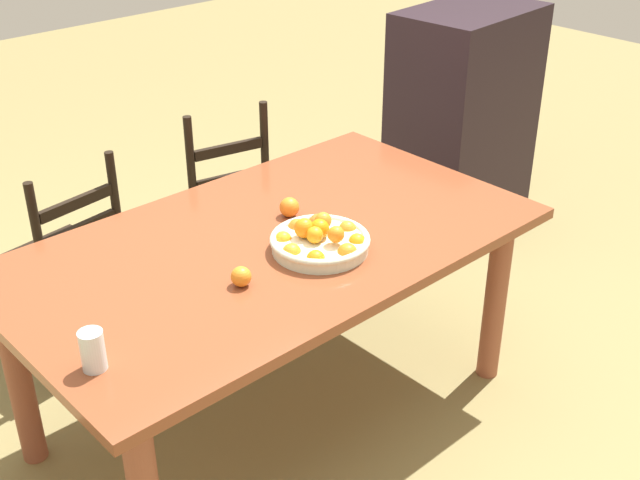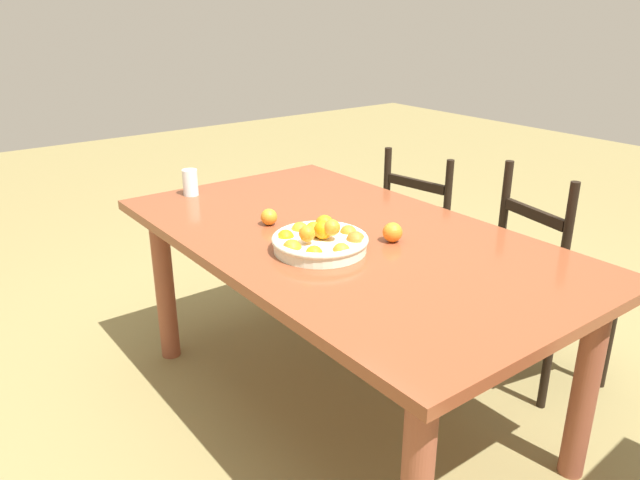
% 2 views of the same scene
% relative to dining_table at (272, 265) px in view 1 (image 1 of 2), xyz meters
% --- Properties ---
extents(ground_plane, '(12.00, 12.00, 0.00)m').
position_rel_dining_table_xyz_m(ground_plane, '(0.00, 0.00, -0.67)').
color(ground_plane, olive).
extents(dining_table, '(1.87, 1.07, 0.78)m').
position_rel_dining_table_xyz_m(dining_table, '(0.00, 0.00, 0.00)').
color(dining_table, brown).
rests_on(dining_table, ground).
extents(chair_near_window, '(0.48, 0.48, 0.91)m').
position_rel_dining_table_xyz_m(chair_near_window, '(-0.37, 0.89, -0.23)').
color(chair_near_window, black).
rests_on(chair_near_window, ground).
extents(chair_by_cabinet, '(0.48, 0.48, 0.98)m').
position_rel_dining_table_xyz_m(chair_by_cabinet, '(0.37, 0.83, -0.22)').
color(chair_by_cabinet, black).
rests_on(chair_by_cabinet, ground).
extents(cabinet, '(0.81, 0.56, 1.18)m').
position_rel_dining_table_xyz_m(cabinet, '(1.86, 0.62, -0.08)').
color(cabinet, black).
rests_on(cabinet, ground).
extents(fruit_bowl, '(0.34, 0.34, 0.12)m').
position_rel_dining_table_xyz_m(fruit_bowl, '(0.07, -0.17, 0.14)').
color(fruit_bowl, silver).
rests_on(fruit_bowl, dining_table).
extents(orange_loose_0, '(0.07, 0.07, 0.07)m').
position_rel_dining_table_xyz_m(orange_loose_0, '(-0.26, -0.17, 0.14)').
color(orange_loose_0, orange).
rests_on(orange_loose_0, dining_table).
extents(orange_loose_1, '(0.07, 0.07, 0.07)m').
position_rel_dining_table_xyz_m(orange_loose_1, '(0.16, 0.09, 0.14)').
color(orange_loose_1, orange).
rests_on(orange_loose_1, dining_table).
extents(drinking_glass, '(0.07, 0.07, 0.12)m').
position_rel_dining_table_xyz_m(drinking_glass, '(-0.81, -0.24, 0.17)').
color(drinking_glass, silver).
rests_on(drinking_glass, dining_table).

